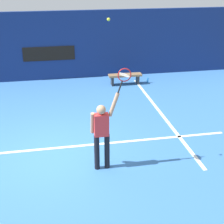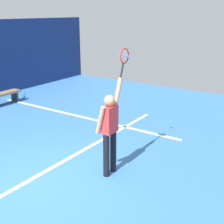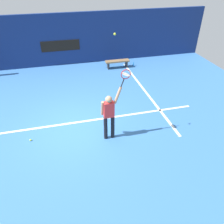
{
  "view_description": "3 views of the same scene",
  "coord_description": "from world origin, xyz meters",
  "px_view_note": "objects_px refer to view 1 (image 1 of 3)",
  "views": [
    {
      "loc": [
        0.19,
        -7.52,
        4.55
      ],
      "look_at": [
        1.44,
        -0.8,
        1.45
      ],
      "focal_mm": 51.32,
      "sensor_mm": 36.0,
      "label": 1
    },
    {
      "loc": [
        -3.61,
        -4.19,
        3.24
      ],
      "look_at": [
        1.51,
        -0.74,
        1.22
      ],
      "focal_mm": 49.99,
      "sensor_mm": 36.0,
      "label": 2
    },
    {
      "loc": [
        -0.19,
        -6.73,
        5.17
      ],
      "look_at": [
        1.31,
        -0.73,
        0.95
      ],
      "focal_mm": 35.34,
      "sensor_mm": 36.0,
      "label": 3
    }
  ],
  "objects_px": {
    "court_bench": "(125,77)",
    "water_bottle": "(148,80)",
    "tennis_ball": "(108,19)",
    "tennis_player": "(102,132)",
    "tennis_racket": "(124,76)"
  },
  "relations": [
    {
      "from": "tennis_racket",
      "to": "water_bottle",
      "type": "relative_size",
      "value": 2.61
    },
    {
      "from": "tennis_player",
      "to": "court_bench",
      "type": "bearing_deg",
      "value": 72.19
    },
    {
      "from": "water_bottle",
      "to": "court_bench",
      "type": "bearing_deg",
      "value": -180.0
    },
    {
      "from": "court_bench",
      "to": "tennis_ball",
      "type": "bearing_deg",
      "value": -106.28
    },
    {
      "from": "court_bench",
      "to": "water_bottle",
      "type": "xyz_separation_m",
      "value": [
        1.0,
        0.0,
        -0.22
      ]
    },
    {
      "from": "tennis_racket",
      "to": "court_bench",
      "type": "bearing_deg",
      "value": 76.79
    },
    {
      "from": "tennis_racket",
      "to": "court_bench",
      "type": "xyz_separation_m",
      "value": [
        1.4,
        5.98,
        -2.01
      ]
    },
    {
      "from": "tennis_ball",
      "to": "water_bottle",
      "type": "bearing_deg",
      "value": 65.34
    },
    {
      "from": "court_bench",
      "to": "water_bottle",
      "type": "relative_size",
      "value": 5.83
    },
    {
      "from": "tennis_player",
      "to": "tennis_ball",
      "type": "distance_m",
      "value": 2.58
    },
    {
      "from": "tennis_ball",
      "to": "court_bench",
      "type": "distance_m",
      "value": 7.02
    },
    {
      "from": "tennis_ball",
      "to": "court_bench",
      "type": "relative_size",
      "value": 0.05
    },
    {
      "from": "tennis_ball",
      "to": "tennis_racket",
      "type": "bearing_deg",
      "value": -0.22
    },
    {
      "from": "tennis_player",
      "to": "court_bench",
      "type": "xyz_separation_m",
      "value": [
        1.92,
        5.98,
        -0.67
      ]
    },
    {
      "from": "water_bottle",
      "to": "tennis_ball",
      "type": "bearing_deg",
      "value": -114.66
    }
  ]
}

